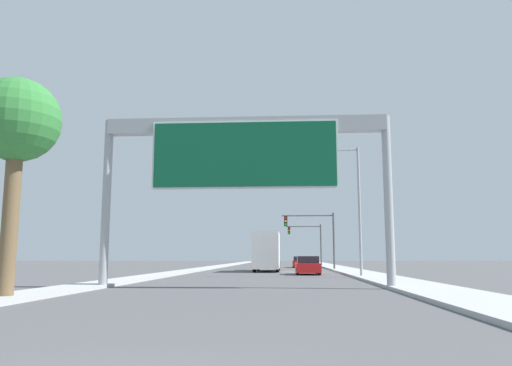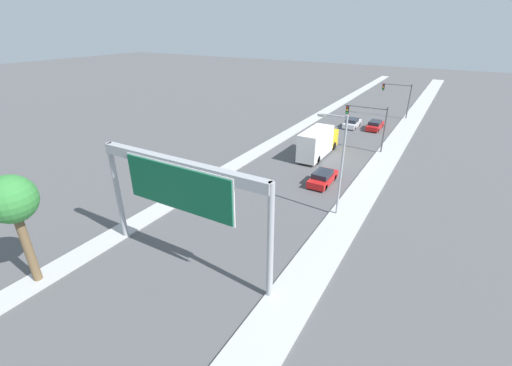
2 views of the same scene
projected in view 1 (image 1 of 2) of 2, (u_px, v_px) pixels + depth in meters
sidewalk_right at (334, 267)px, 63.14m from camera, size 3.00×120.00×0.15m
median_strip_left at (216, 267)px, 64.06m from camera, size 2.00×120.00×0.15m
sign_gantry at (245, 151)px, 22.88m from camera, size 13.29×0.73×7.79m
car_mid_right at (272, 262)px, 61.80m from camera, size 1.89×4.48×1.41m
car_near_center at (300, 262)px, 62.19m from camera, size 1.86×4.79×1.38m
car_far_right at (308, 266)px, 39.02m from camera, size 1.86×4.55×1.42m
truck_box_primary at (267, 252)px, 46.77m from camera, size 2.34×8.85×3.60m
traffic_light_near_intersection at (316, 230)px, 52.04m from camera, size 5.51×0.32×5.94m
traffic_light_mid_block at (309, 237)px, 71.78m from camera, size 5.07×0.32×5.96m
palm_tree_foreground at (17, 125)px, 17.06m from camera, size 2.90×2.90×7.51m
street_lamp_right at (355, 200)px, 34.05m from camera, size 2.49×0.28×8.88m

